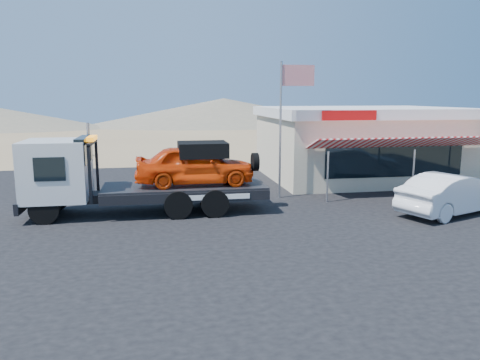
{
  "coord_description": "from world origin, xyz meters",
  "views": [
    {
      "loc": [
        -0.72,
        -15.46,
        4.54
      ],
      "look_at": [
        2.29,
        1.15,
        1.5
      ],
      "focal_mm": 35.0,
      "sensor_mm": 36.0,
      "label": 1
    }
  ],
  "objects": [
    {
      "name": "jerky_store",
      "position": [
        10.5,
        8.97,
        1.99
      ],
      "size": [
        10.4,
        9.97,
        3.9
      ],
      "color": "beige",
      "rests_on": "asphalt_lot"
    },
    {
      "name": "ground",
      "position": [
        0.0,
        0.0,
        0.0
      ],
      "size": [
        120.0,
        120.0,
        0.0
      ],
      "primitive_type": "plane",
      "color": "#866A4C",
      "rests_on": "ground"
    },
    {
      "name": "tow_truck",
      "position": [
        -1.33,
        2.8,
        1.63
      ],
      "size": [
        9.07,
        2.69,
        3.03
      ],
      "color": "black",
      "rests_on": "asphalt_lot"
    },
    {
      "name": "asphalt_lot",
      "position": [
        2.0,
        3.0,
        0.01
      ],
      "size": [
        32.0,
        24.0,
        0.02
      ],
      "primitive_type": "cube",
      "color": "black",
      "rests_on": "ground"
    },
    {
      "name": "white_sedan",
      "position": [
        10.52,
        0.48,
        0.81
      ],
      "size": [
        5.08,
        3.28,
        1.58
      ],
      "primitive_type": "imported",
      "rotation": [
        0.0,
        0.0,
        1.94
      ],
      "color": "silver",
      "rests_on": "asphalt_lot"
    },
    {
      "name": "distant_hills",
      "position": [
        -9.77,
        55.14,
        1.89
      ],
      "size": [
        126.0,
        48.0,
        4.2
      ],
      "color": "#726B59",
      "rests_on": "ground"
    },
    {
      "name": "flagpole",
      "position": [
        4.93,
        4.5,
        3.76
      ],
      "size": [
        1.55,
        0.1,
        6.0
      ],
      "color": "#99999E",
      "rests_on": "asphalt_lot"
    }
  ]
}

